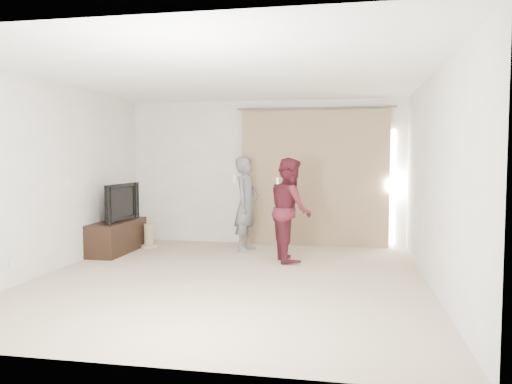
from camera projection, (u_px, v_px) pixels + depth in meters
floor at (229, 279)px, 6.46m from camera, size 5.50×5.50×0.00m
wall_back at (265, 172)px, 9.06m from camera, size 5.00×0.04×2.60m
wall_left at (51, 178)px, 6.82m from camera, size 0.04×5.50×2.60m
ceiling at (229, 76)px, 6.27m from camera, size 5.00×5.50×0.01m
curtain at (315, 178)px, 8.83m from camera, size 2.80×0.11×2.46m
tv_console at (117, 237)px, 8.28m from camera, size 0.47×1.35×0.52m
tv at (117, 202)px, 8.24m from camera, size 0.18×1.09×0.62m
scratching_post at (149, 238)px, 8.73m from camera, size 0.31×0.31×0.41m
person_man at (247, 204)px, 8.40m from camera, size 0.49×0.65×1.59m
person_woman at (290, 209)px, 7.56m from camera, size 0.81×0.92×1.57m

